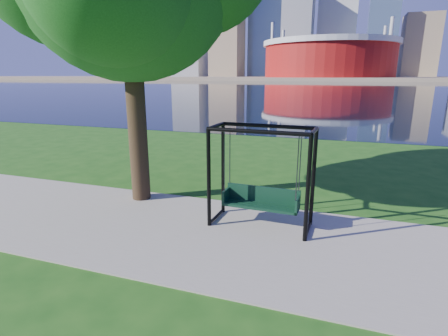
% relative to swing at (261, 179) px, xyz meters
% --- Properties ---
extents(ground, '(900.00, 900.00, 0.00)m').
position_rel_swing_xyz_m(ground, '(-0.60, -0.32, -1.09)').
color(ground, '#1E5114').
rests_on(ground, ground).
extents(path, '(120.00, 4.00, 0.03)m').
position_rel_swing_xyz_m(path, '(-0.60, -0.82, -1.08)').
color(path, '#9E937F').
rests_on(path, ground).
extents(river, '(900.00, 180.00, 0.02)m').
position_rel_swing_xyz_m(river, '(-0.60, 101.68, -1.08)').
color(river, black).
rests_on(river, ground).
extents(far_bank, '(900.00, 228.00, 2.00)m').
position_rel_swing_xyz_m(far_bank, '(-0.60, 305.68, -0.09)').
color(far_bank, '#937F60').
rests_on(far_bank, ground).
extents(stadium, '(83.00, 83.00, 32.00)m').
position_rel_swing_xyz_m(stadium, '(-10.60, 234.68, 13.14)').
color(stadium, maroon).
rests_on(stadium, far_bank).
extents(skyline, '(392.00, 66.00, 96.50)m').
position_rel_swing_xyz_m(skyline, '(-4.87, 319.07, 34.80)').
color(skyline, gray).
rests_on(skyline, far_bank).
extents(swing, '(2.23, 1.03, 2.26)m').
position_rel_swing_xyz_m(swing, '(0.00, 0.00, 0.00)').
color(swing, black).
rests_on(swing, ground).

